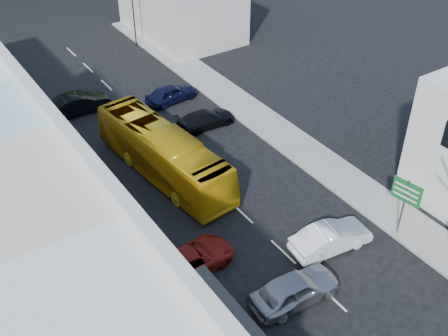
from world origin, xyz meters
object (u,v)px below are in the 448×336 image
pedestrian_left (132,285)px  car_white (331,239)px  car_silver (294,291)px  traffic_signal (134,20)px  car_red (191,259)px  direction_sign (403,208)px  bus (163,155)px

pedestrian_left → car_white: bearing=-98.8°
car_silver → traffic_signal: (7.56, 32.93, 1.85)m
pedestrian_left → traffic_signal: bearing=-20.9°
car_white → pedestrian_left: size_ratio=2.59×
car_red → traffic_signal: traffic_signal is taller
car_white → traffic_signal: 31.36m
car_silver → direction_sign: (8.16, 0.48, 1.27)m
bus → car_white: 12.22m
pedestrian_left → direction_sign: size_ratio=0.43×
bus → car_red: bus is taller
direction_sign → car_silver: bearing=173.1°
car_white → car_red: bearing=74.3°
traffic_signal → direction_sign: bearing=86.1°
car_white → traffic_signal: traffic_signal is taller
car_silver → direction_sign: bearing=-83.6°
car_silver → pedestrian_left: size_ratio=2.59×
car_red → pedestrian_left: pedestrian_left is taller
car_white → car_red: same height
car_silver → traffic_signal: traffic_signal is taller
car_silver → traffic_signal: size_ratio=0.86×
car_silver → car_white: same height
bus → traffic_signal: traffic_signal is taller
direction_sign → pedestrian_left: bearing=154.0°
bus → traffic_signal: (7.79, 19.73, 1.00)m
direction_sign → car_red: bearing=148.9°
car_silver → direction_sign: 8.27m
car_red → traffic_signal: (10.75, 28.13, 1.85)m
bus → car_white: size_ratio=2.64×
pedestrian_left → traffic_signal: traffic_signal is taller
pedestrian_left → car_silver: bearing=-118.8°
car_silver → traffic_signal: bearing=-10.0°
car_red → traffic_signal: 30.17m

